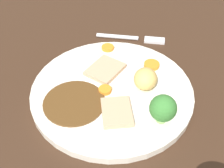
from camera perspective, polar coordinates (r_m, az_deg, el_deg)
dining_table at (r=51.27cm, az=-3.39°, el=-3.71°), size 120.00×84.00×3.60cm
dinner_plate at (r=49.64cm, az=0.00°, el=-1.43°), size 28.67×28.67×1.40cm
gravy_pool at (r=46.96cm, az=-7.78°, el=-3.75°), size 10.42×10.42×0.30cm
meat_slice_main at (r=52.35cm, az=-1.42°, el=2.99°), size 8.13×7.41×0.80cm
meat_slice_under at (r=44.77cm, az=0.98°, el=-5.77°), size 7.35×6.51×0.80cm
roast_potato_left at (r=48.59cm, az=6.90°, el=1.06°), size 4.70×4.18×3.64cm
carrot_coin_front at (r=54.08cm, az=8.15°, el=3.93°), size 2.98×2.98×0.66cm
carrot_coin_back at (r=58.08cm, az=-0.89°, el=7.47°), size 2.56×2.56×0.59cm
carrot_coin_side at (r=48.34cm, az=-1.46°, el=-1.26°), size 2.26×2.26×0.66cm
broccoli_floret at (r=42.72cm, az=10.43°, el=-4.98°), size 4.23×4.23×5.01cm
fork at (r=63.48cm, az=4.31°, el=9.36°), size 2.70×15.32×0.90cm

